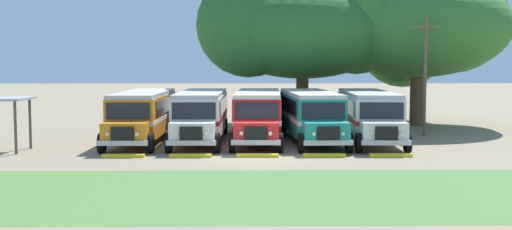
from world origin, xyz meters
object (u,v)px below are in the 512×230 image
object	(u,v)px
parked_bus_slot_1	(201,113)
parked_bus_slot_2	(258,113)
parked_bus_slot_3	(310,113)
broad_shade_tree	(300,28)
utility_pole	(425,73)
secondary_tree	(416,27)
parked_bus_slot_4	(368,113)
parked_bus_slot_0	(143,113)

from	to	relation	value
parked_bus_slot_1	parked_bus_slot_2	world-z (taller)	same
parked_bus_slot_3	broad_shade_tree	distance (m)	10.94
parked_bus_slot_1	utility_pole	bearing A→B (deg)	99.28
broad_shade_tree	secondary_tree	xyz separation A→B (m)	(8.44, -0.16, 0.07)
parked_bus_slot_3	secondary_tree	bearing A→B (deg)	134.62
parked_bus_slot_4	secondary_tree	size ratio (longest dim) A/B	0.78
parked_bus_slot_4	secondary_tree	distance (m)	12.06
parked_bus_slot_2	secondary_tree	bearing A→B (deg)	130.57
parked_bus_slot_2	parked_bus_slot_3	world-z (taller)	same
parked_bus_slot_3	utility_pole	world-z (taller)	utility_pole
secondary_tree	broad_shade_tree	bearing A→B (deg)	178.90
broad_shade_tree	secondary_tree	bearing A→B (deg)	-1.10
parked_bus_slot_3	parked_bus_slot_4	distance (m)	3.33
parked_bus_slot_1	broad_shade_tree	xyz separation A→B (m)	(6.41, 9.46, 5.41)
broad_shade_tree	secondary_tree	size ratio (longest dim) A/B	1.06
parked_bus_slot_2	secondary_tree	size ratio (longest dim) A/B	0.78
parked_bus_slot_2	secondary_tree	world-z (taller)	secondary_tree
parked_bus_slot_1	broad_shade_tree	bearing A→B (deg)	146.49
parked_bus_slot_1	parked_bus_slot_3	size ratio (longest dim) A/B	1.00
parked_bus_slot_1	utility_pole	world-z (taller)	utility_pole
parked_bus_slot_0	parked_bus_slot_3	xyz separation A→B (m)	(9.58, -0.02, 0.00)
parked_bus_slot_3	secondary_tree	xyz separation A→B (m)	(8.59, 9.35, 5.48)
parked_bus_slot_2	utility_pole	xyz separation A→B (m)	(10.16, 1.94, 2.27)
parked_bus_slot_4	parked_bus_slot_2	bearing A→B (deg)	-89.06
secondary_tree	utility_pole	distance (m)	8.05
parked_bus_slot_1	secondary_tree	bearing A→B (deg)	122.67
parked_bus_slot_0	parked_bus_slot_2	size ratio (longest dim) A/B	1.00
parked_bus_slot_1	parked_bus_slot_4	world-z (taller)	same
parked_bus_slot_0	parked_bus_slot_4	size ratio (longest dim) A/B	1.00
parked_bus_slot_4	parked_bus_slot_0	bearing A→B (deg)	-87.61
utility_pole	secondary_tree	bearing A→B (deg)	78.95
parked_bus_slot_1	parked_bus_slot_0	bearing A→B (deg)	-88.72
parked_bus_slot_3	parked_bus_slot_2	bearing A→B (deg)	-95.81
parked_bus_slot_3	secondary_tree	world-z (taller)	secondary_tree
broad_shade_tree	utility_pole	xyz separation A→B (m)	(7.02, -7.41, -3.14)
parked_bus_slot_3	parked_bus_slot_4	xyz separation A→B (m)	(3.33, -0.02, 0.00)
parked_bus_slot_0	parked_bus_slot_3	distance (m)	9.58
parked_bus_slot_1	utility_pole	size ratio (longest dim) A/B	1.50
secondary_tree	utility_pole	xyz separation A→B (m)	(-1.42, -7.25, -3.21)
parked_bus_slot_1	broad_shade_tree	distance (m)	12.64
parked_bus_slot_3	secondary_tree	distance (m)	13.83
utility_pole	broad_shade_tree	bearing A→B (deg)	133.46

